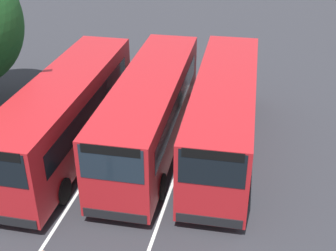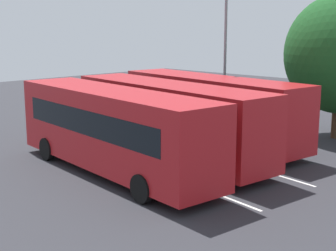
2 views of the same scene
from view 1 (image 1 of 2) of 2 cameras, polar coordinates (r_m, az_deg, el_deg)
name	(u,v)px [view 1 (image 1 of 2)]	position (r m, az deg, el deg)	size (l,w,h in m)	color
ground_plane	(145,149)	(20.43, -2.86, -2.98)	(69.55, 69.55, 0.00)	#2B2B30
bus_far_left	(67,112)	(19.94, -12.62, 1.61)	(11.37, 3.86, 3.39)	#AD191E
bus_center_left	(150,110)	(19.71, -2.23, 2.00)	(11.36, 3.71, 3.39)	#AD191E
bus_center_right	(224,112)	(19.62, 7.03, 1.65)	(11.35, 3.63, 3.39)	#AD191E
lane_stripe_outer_left	(107,147)	(20.70, -7.70, -2.74)	(14.24, 0.12, 0.01)	silver
lane_stripe_inner_left	(184,151)	(20.30, 2.07, -3.18)	(14.24, 0.12, 0.01)	silver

